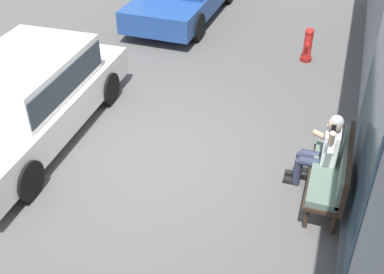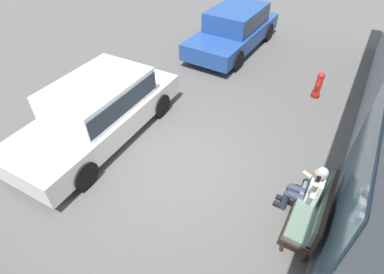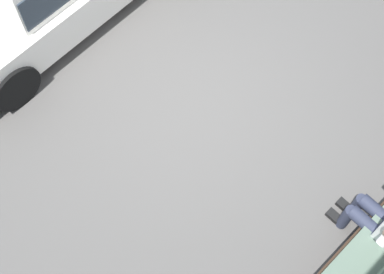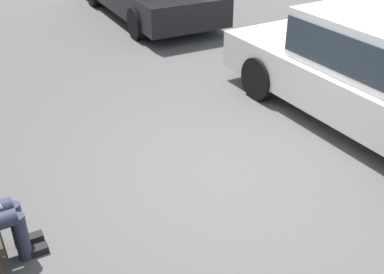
{
  "view_description": "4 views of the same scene",
  "coord_description": "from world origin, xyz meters",
  "views": [
    {
      "loc": [
        5.95,
        2.6,
        5.01
      ],
      "look_at": [
        0.55,
        0.83,
        0.98
      ],
      "focal_mm": 45.0,
      "sensor_mm": 36.0,
      "label": 1
    },
    {
      "loc": [
        3.96,
        2.6,
        5.05
      ],
      "look_at": [
        -0.14,
        0.19,
        0.88
      ],
      "focal_mm": 28.0,
      "sensor_mm": 36.0,
      "label": 2
    },
    {
      "loc": [
        2.53,
        2.6,
        6.35
      ],
      "look_at": [
        0.66,
        0.71,
        0.87
      ],
      "focal_mm": 55.0,
      "sensor_mm": 36.0,
      "label": 3
    },
    {
      "loc": [
        -3.8,
        2.6,
        3.12
      ],
      "look_at": [
        -0.34,
        0.69,
        0.84
      ],
      "focal_mm": 45.0,
      "sensor_mm": 36.0,
      "label": 4
    }
  ],
  "objects": [
    {
      "name": "ground_plane",
      "position": [
        0.0,
        0.0,
        0.0
      ],
      "size": [
        60.0,
        60.0,
        0.0
      ],
      "primitive_type": "plane",
      "color": "#565451"
    }
  ]
}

